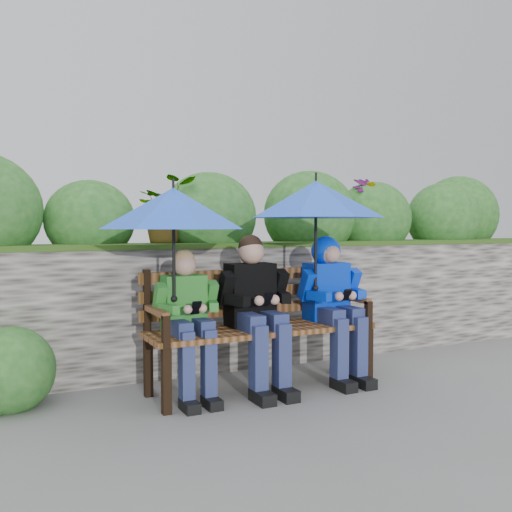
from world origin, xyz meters
name	(u,v)px	position (x,y,z in m)	size (l,w,h in m)	color
ground	(262,389)	(0.00, 0.00, 0.00)	(60.00, 60.00, 0.00)	slate
garden_backdrop	(182,281)	(-0.06, 1.58, 0.64)	(8.03, 2.88, 1.82)	#383430
park_bench	(257,319)	(0.00, 0.07, 0.49)	(1.65, 0.48, 0.87)	black
boy_left	(188,315)	(-0.55, 0.00, 0.57)	(0.43, 0.49, 1.01)	#397132
boy_middle	(256,305)	(-0.05, -0.01, 0.61)	(0.50, 0.58, 1.10)	black
boy_right	(332,295)	(0.60, 0.00, 0.65)	(0.48, 0.59, 1.09)	#000AB7
umbrella_left	(173,208)	(-0.65, -0.01, 1.28)	(0.96, 0.96, 0.81)	blue
umbrella_right	(316,199)	(0.43, -0.03, 1.36)	(0.99, 0.99, 0.87)	blue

